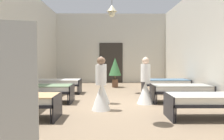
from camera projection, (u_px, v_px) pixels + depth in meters
The scene contains 12 objects.
ground_plane at pixel (112, 104), 6.89m from camera, with size 7.18×12.63×0.10m, color #8C755B.
room_shell at pixel (112, 42), 8.19m from camera, with size 6.98×12.23×4.16m.
bed_left_row_0 at pixel (18, 101), 4.94m from camera, with size 1.90×0.84×0.57m.
bed_right_row_0 at pixel (208, 100), 4.99m from camera, with size 1.90×0.84×0.57m.
bed_left_row_1 at pixel (43, 89), 6.84m from camera, with size 1.90×0.84×0.57m.
bed_right_row_1 at pixel (181, 89), 6.89m from camera, with size 1.90×0.84×0.57m.
bed_left_row_2 at pixel (58, 83), 8.74m from camera, with size 1.90×0.84×0.57m.
bed_right_row_2 at pixel (166, 83), 8.79m from camera, with size 1.90×0.84×0.57m.
nurse_near_aisle at pixel (145, 87), 6.68m from camera, with size 0.52×0.52×1.49m.
nurse_mid_aisle at pixel (101, 91), 5.83m from camera, with size 0.52×0.52×1.49m.
nurse_far_aisle at pixel (102, 87), 6.73m from camera, with size 0.52×0.52×1.49m.
potted_plant at pixel (115, 68), 10.64m from camera, with size 0.63×0.63×1.49m.
Camera 1 is at (-0.08, -6.83, 1.39)m, focal length 33.97 mm.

